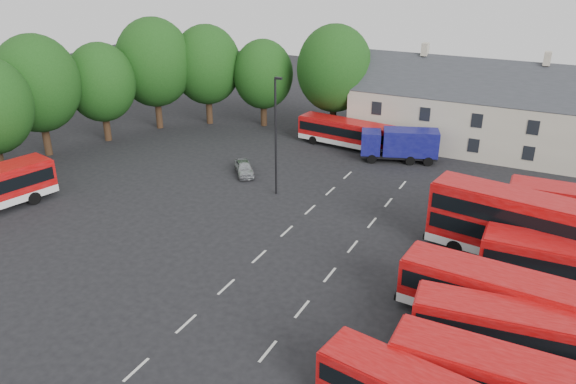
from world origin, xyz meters
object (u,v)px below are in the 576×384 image
bus_dd_south (523,226)px  silver_car (244,168)px  lamppost (276,134)px  box_truck (401,144)px

bus_dd_south → silver_car: (-23.43, 5.39, -2.07)m
bus_dd_south → lamppost: lamppost is taller
bus_dd_south → box_truck: (-12.09, 14.95, -0.95)m
bus_dd_south → silver_car: size_ratio=3.25×
lamppost → bus_dd_south: bearing=-8.7°
box_truck → lamppost: (-6.80, -12.05, 3.40)m
silver_car → lamppost: size_ratio=0.38×
bus_dd_south → lamppost: bearing=179.8°
bus_dd_south → silver_car: bearing=175.6°
bus_dd_south → lamppost: size_ratio=1.22×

